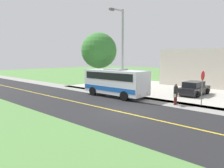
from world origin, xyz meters
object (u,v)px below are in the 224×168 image
object	(u,v)px
shuttle_bus_front	(116,81)
parked_car_near	(194,89)
stop_sign	(202,82)
tree_curbside	(99,51)
street_light_pole	(122,50)
pedestrian_with_bags	(176,93)

from	to	relation	value
shuttle_bus_front	parked_car_near	distance (m)	8.41
parked_car_near	shuttle_bus_front	bearing A→B (deg)	-41.90
stop_sign	tree_curbside	size ratio (longest dim) A/B	0.41
shuttle_bus_front	parked_car_near	xyz separation A→B (m)	(-6.22, 5.58, -0.86)
street_light_pole	shuttle_bus_front	bearing A→B (deg)	-49.46
shuttle_bus_front	stop_sign	xyz separation A→B (m)	(-1.61, 8.06, 0.41)
pedestrian_with_bags	street_light_pole	xyz separation A→B (m)	(0.12, -5.84, 3.75)
shuttle_bus_front	pedestrian_with_bags	bearing A→B (deg)	94.65
stop_sign	parked_car_near	bearing A→B (deg)	-151.79
pedestrian_with_bags	parked_car_near	size ratio (longest dim) A/B	0.41
pedestrian_with_bags	parked_car_near	bearing A→B (deg)	-172.91
pedestrian_with_bags	parked_car_near	xyz separation A→B (m)	(-5.71, -0.71, -0.29)
shuttle_bus_front	tree_curbside	bearing A→B (deg)	-118.29
shuttle_bus_front	street_light_pole	distance (m)	3.23
shuttle_bus_front	pedestrian_with_bags	xyz separation A→B (m)	(-0.51, 6.29, -0.57)
street_light_pole	pedestrian_with_bags	bearing A→B (deg)	91.18
shuttle_bus_front	tree_curbside	xyz separation A→B (m)	(-2.91, -5.40, 3.25)
stop_sign	street_light_pole	size ratio (longest dim) A/B	0.33
parked_car_near	tree_curbside	bearing A→B (deg)	-73.21
pedestrian_with_bags	stop_sign	xyz separation A→B (m)	(-1.10, 1.77, 0.99)
street_light_pole	stop_sign	bearing A→B (deg)	99.08
shuttle_bus_front	parked_car_near	size ratio (longest dim) A/B	1.58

